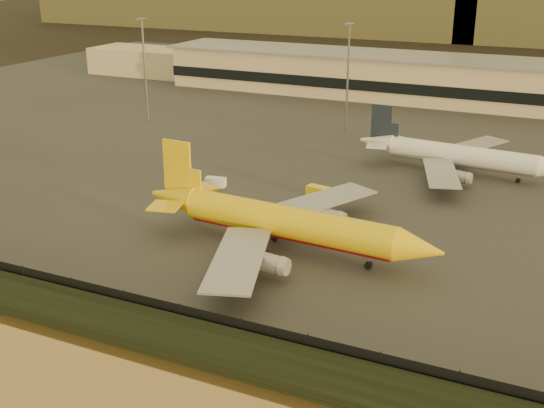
# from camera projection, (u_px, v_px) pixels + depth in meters

# --- Properties ---
(ground) EXTENTS (900.00, 900.00, 0.00)m
(ground) POSITION_uv_depth(u_px,v_px,m) (220.00, 275.00, 91.68)
(ground) COLOR black
(ground) RESTS_ON ground
(embankment) EXTENTS (320.00, 7.00, 1.40)m
(embankment) POSITION_uv_depth(u_px,v_px,m) (147.00, 330.00, 76.99)
(embankment) COLOR black
(embankment) RESTS_ON ground
(tarmac) EXTENTS (320.00, 220.00, 0.20)m
(tarmac) POSITION_uv_depth(u_px,v_px,m) (403.00, 123.00, 172.40)
(tarmac) COLOR #2D2D2D
(tarmac) RESTS_ON ground
(perimeter_fence) EXTENTS (300.00, 0.05, 2.20)m
(perimeter_fence) POSITION_uv_depth(u_px,v_px,m) (166.00, 309.00, 80.18)
(perimeter_fence) COLOR black
(perimeter_fence) RESTS_ON tarmac
(terminal_building) EXTENTS (202.00, 25.00, 12.60)m
(terminal_building) POSITION_uv_depth(u_px,v_px,m) (382.00, 76.00, 201.98)
(terminal_building) COLOR tan
(terminal_building) RESTS_ON tarmac
(apron_light_masts) EXTENTS (152.20, 12.20, 25.40)m
(apron_light_masts) POSITION_uv_depth(u_px,v_px,m) (453.00, 78.00, 144.04)
(apron_light_masts) COLOR slate
(apron_light_masts) RESTS_ON tarmac
(dhl_cargo_jet) EXTENTS (46.76, 45.73, 13.97)m
(dhl_cargo_jet) POSITION_uv_depth(u_px,v_px,m) (284.00, 223.00, 97.54)
(dhl_cargo_jet) COLOR yellow
(dhl_cargo_jet) RESTS_ON tarmac
(white_narrowbody_jet) EXTENTS (41.05, 39.89, 11.79)m
(white_narrowbody_jet) POSITION_uv_depth(u_px,v_px,m) (458.00, 156.00, 131.90)
(white_narrowbody_jet) COLOR white
(white_narrowbody_jet) RESTS_ON tarmac
(gse_vehicle_yellow) EXTENTS (4.65, 2.72, 1.96)m
(gse_vehicle_yellow) POSITION_uv_depth(u_px,v_px,m) (319.00, 192.00, 119.71)
(gse_vehicle_yellow) COLOR yellow
(gse_vehicle_yellow) RESTS_ON tarmac
(gse_vehicle_white) EXTENTS (3.92, 2.21, 1.67)m
(gse_vehicle_white) POSITION_uv_depth(u_px,v_px,m) (216.00, 182.00, 125.43)
(gse_vehicle_white) COLOR white
(gse_vehicle_white) RESTS_ON tarmac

